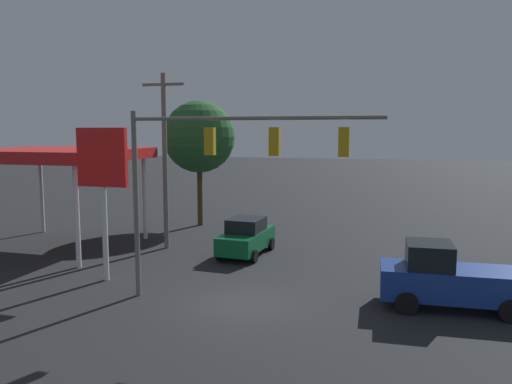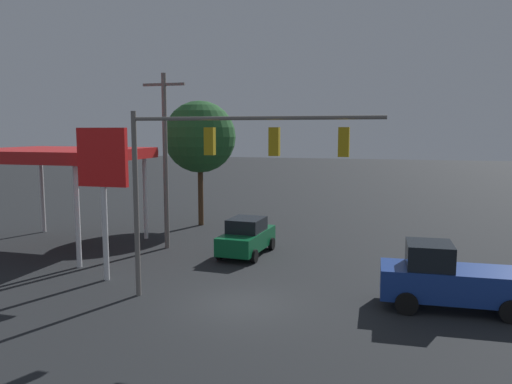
{
  "view_description": "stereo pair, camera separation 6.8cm",
  "coord_description": "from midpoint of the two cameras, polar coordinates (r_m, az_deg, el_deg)",
  "views": [
    {
      "loc": [
        -5.31,
        17.23,
        6.43
      ],
      "look_at": [
        0.0,
        -2.0,
        3.98
      ],
      "focal_mm": 35.0,
      "sensor_mm": 36.0,
      "label": 1
    },
    {
      "loc": [
        -5.38,
        17.21,
        6.43
      ],
      "look_at": [
        0.0,
        -2.0,
        3.98
      ],
      "focal_mm": 35.0,
      "sensor_mm": 36.0,
      "label": 2
    }
  ],
  "objects": [
    {
      "name": "gas_station_canopy",
      "position": [
        29.38,
        -22.11,
        3.87
      ],
      "size": [
        8.44,
        7.86,
        5.46
      ],
      "color": "red",
      "rests_on": "ground"
    },
    {
      "name": "utility_pole",
      "position": [
        27.48,
        -10.45,
        3.96
      ],
      "size": [
        2.4,
        0.26,
        9.48
      ],
      "color": "slate",
      "rests_on": "ground"
    },
    {
      "name": "ground_plane",
      "position": [
        19.14,
        -1.74,
        -12.63
      ],
      "size": [
        200.0,
        200.0,
        0.0
      ],
      "primitive_type": "plane",
      "color": "black"
    },
    {
      "name": "price_sign",
      "position": [
        22.06,
        -17.22,
        2.69
      ],
      "size": [
        2.28,
        0.27,
        6.56
      ],
      "color": "silver",
      "rests_on": "ground"
    },
    {
      "name": "pickup_parked",
      "position": [
        19.62,
        21.17,
        -9.21
      ],
      "size": [
        5.26,
        2.4,
        2.4
      ],
      "rotation": [
        0.0,
        0.0,
        0.03
      ],
      "color": "navy",
      "rests_on": "ground"
    },
    {
      "name": "traffic_signal_assembly",
      "position": [
        18.14,
        -4.09,
        3.76
      ],
      "size": [
        9.37,
        0.43,
        7.17
      ],
      "color": "slate",
      "rests_on": "ground"
    },
    {
      "name": "street_tree",
      "position": [
        33.94,
        -6.57,
        6.25
      ],
      "size": [
        4.82,
        4.82,
        8.44
      ],
      "color": "#4C331E",
      "rests_on": "ground"
    },
    {
      "name": "sedan_waiting",
      "position": [
        26.07,
        -1.19,
        -5.13
      ],
      "size": [
        2.27,
        4.5,
        1.93
      ],
      "rotation": [
        0.0,
        0.0,
        1.51
      ],
      "color": "#0C592D",
      "rests_on": "ground"
    }
  ]
}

